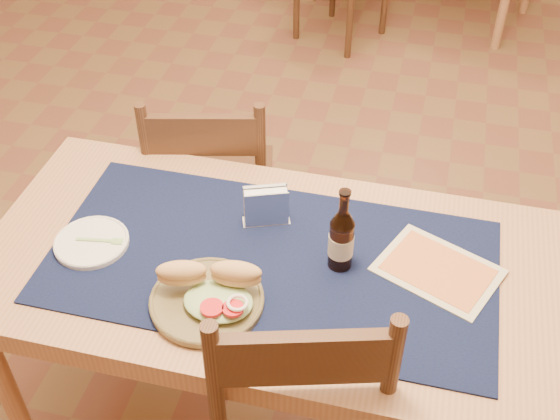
% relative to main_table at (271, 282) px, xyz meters
% --- Properties ---
extents(main_table, '(1.60, 0.80, 0.75)m').
position_rel_main_table_xyz_m(main_table, '(0.00, 0.00, 0.00)').
color(main_table, '#B07B53').
rests_on(main_table, ground).
extents(placemat, '(1.20, 0.60, 0.01)m').
position_rel_main_table_xyz_m(placemat, '(0.00, 0.00, 0.09)').
color(placemat, '#0E1833').
rests_on(placemat, main_table).
extents(baseboard, '(6.00, 7.00, 0.10)m').
position_rel_main_table_xyz_m(baseboard, '(0.00, 0.80, -0.62)').
color(baseboard, '#4A2F1A').
rests_on(baseboard, ground).
extents(chair_main_far, '(0.52, 0.52, 0.93)m').
position_rel_main_table_xyz_m(chair_main_far, '(-0.37, 0.57, -0.18)').
color(chair_main_far, '#4A2F1A').
rests_on(chair_main_far, ground).
extents(sandwich_plate, '(0.29, 0.29, 0.11)m').
position_rel_main_table_xyz_m(sandwich_plate, '(-0.11, -0.18, 0.12)').
color(sandwich_plate, brown).
rests_on(sandwich_plate, placemat).
extents(side_plate, '(0.21, 0.21, 0.02)m').
position_rel_main_table_xyz_m(side_plate, '(-0.50, -0.06, 0.10)').
color(side_plate, silver).
rests_on(side_plate, placemat).
extents(fork, '(0.13, 0.04, 0.00)m').
position_rel_main_table_xyz_m(fork, '(-0.46, -0.05, 0.10)').
color(fork, '#8BBC67').
rests_on(fork, side_plate).
extents(beer_bottle, '(0.07, 0.07, 0.25)m').
position_rel_main_table_xyz_m(beer_bottle, '(0.18, 0.03, 0.18)').
color(beer_bottle, '#401C0B').
rests_on(beer_bottle, placemat).
extents(napkin_holder, '(0.14, 0.09, 0.12)m').
position_rel_main_table_xyz_m(napkin_holder, '(-0.05, 0.15, 0.14)').
color(napkin_holder, silver).
rests_on(napkin_holder, placemat).
extents(menu_card, '(0.37, 0.32, 0.01)m').
position_rel_main_table_xyz_m(menu_card, '(0.44, 0.07, 0.09)').
color(menu_card, beige).
rests_on(menu_card, placemat).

